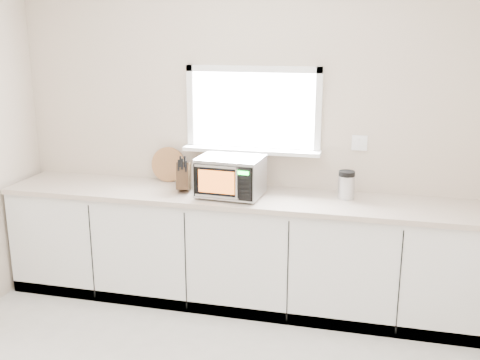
% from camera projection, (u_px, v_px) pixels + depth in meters
% --- Properties ---
extents(back_wall, '(4.00, 0.17, 2.70)m').
position_uv_depth(back_wall, '(253.00, 133.00, 4.57)').
color(back_wall, beige).
rests_on(back_wall, ground).
extents(cabinets, '(3.92, 0.60, 0.88)m').
position_uv_depth(cabinets, '(245.00, 252.00, 4.53)').
color(cabinets, silver).
rests_on(cabinets, ground).
extents(countertop, '(3.92, 0.64, 0.04)m').
position_uv_depth(countertop, '(245.00, 198.00, 4.40)').
color(countertop, '#B6A796').
rests_on(countertop, cabinets).
extents(microwave, '(0.51, 0.43, 0.31)m').
position_uv_depth(microwave, '(231.00, 176.00, 4.32)').
color(microwave, black).
rests_on(microwave, countertop).
extents(knife_block, '(0.14, 0.22, 0.30)m').
position_uv_depth(knife_block, '(183.00, 176.00, 4.47)').
color(knife_block, '#402D17').
rests_on(knife_block, countertop).
extents(cutting_board, '(0.30, 0.07, 0.29)m').
position_uv_depth(cutting_board, '(168.00, 164.00, 4.76)').
color(cutting_board, '#A96441').
rests_on(cutting_board, countertop).
extents(coffee_grinder, '(0.13, 0.13, 0.22)m').
position_uv_depth(coffee_grinder, '(346.00, 185.00, 4.28)').
color(coffee_grinder, '#BBBDC3').
rests_on(coffee_grinder, countertop).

